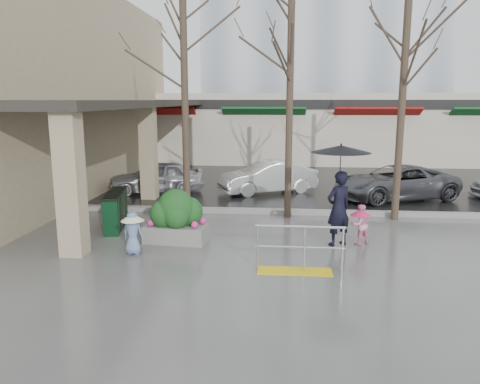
# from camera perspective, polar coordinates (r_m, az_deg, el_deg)

# --- Properties ---
(ground) EXTENTS (120.00, 120.00, 0.00)m
(ground) POSITION_cam_1_polar(r_m,az_deg,el_deg) (11.43, -0.07, -7.34)
(ground) COLOR #51514F
(ground) RESTS_ON ground
(street_asphalt) EXTENTS (120.00, 36.00, 0.01)m
(street_asphalt) POSITION_cam_1_polar(r_m,az_deg,el_deg) (33.01, 3.34, 4.82)
(street_asphalt) COLOR black
(street_asphalt) RESTS_ON ground
(curb) EXTENTS (120.00, 0.30, 0.15)m
(curb) POSITION_cam_1_polar(r_m,az_deg,el_deg) (15.25, 1.26, -2.32)
(curb) COLOR gray
(curb) RESTS_ON ground
(near_building) EXTENTS (6.00, 18.00, 8.00)m
(near_building) POSITION_cam_1_polar(r_m,az_deg,el_deg) (21.28, -23.36, 11.26)
(near_building) COLOR tan
(near_building) RESTS_ON ground
(canopy_slab) EXTENTS (2.80, 18.00, 0.25)m
(canopy_slab) POSITION_cam_1_polar(r_m,az_deg,el_deg) (19.67, -12.24, 10.89)
(canopy_slab) COLOR #2D2823
(canopy_slab) RESTS_ON pillar_front
(pillar_front) EXTENTS (0.55, 0.55, 3.50)m
(pillar_front) POSITION_cam_1_polar(r_m,az_deg,el_deg) (11.55, -19.98, 1.12)
(pillar_front) COLOR tan
(pillar_front) RESTS_ON ground
(pillar_back) EXTENTS (0.55, 0.55, 3.50)m
(pillar_back) POSITION_cam_1_polar(r_m,az_deg,el_deg) (17.59, -11.09, 4.81)
(pillar_back) COLOR tan
(pillar_back) RESTS_ON ground
(storefront_row) EXTENTS (34.00, 6.74, 4.00)m
(storefront_row) POSITION_cam_1_polar(r_m,az_deg,el_deg) (28.83, 7.16, 7.84)
(storefront_row) COLOR beige
(storefront_row) RESTS_ON ground
(handrail) EXTENTS (1.90, 0.50, 1.03)m
(handrail) POSITION_cam_1_polar(r_m,az_deg,el_deg) (10.14, 7.06, -7.63)
(handrail) COLOR yellow
(handrail) RESTS_ON ground
(tree_west) EXTENTS (3.20, 3.20, 6.80)m
(tree_west) POSITION_cam_1_polar(r_m,az_deg,el_deg) (14.78, -6.86, 16.73)
(tree_west) COLOR #382B21
(tree_west) RESTS_ON ground
(tree_midwest) EXTENTS (3.20, 3.20, 7.00)m
(tree_midwest) POSITION_cam_1_polar(r_m,az_deg,el_deg) (14.49, 6.21, 17.45)
(tree_midwest) COLOR #382B21
(tree_midwest) RESTS_ON ground
(tree_mideast) EXTENTS (3.20, 3.20, 6.50)m
(tree_mideast) POSITION_cam_1_polar(r_m,az_deg,el_deg) (14.88, 19.47, 15.29)
(tree_mideast) COLOR #382B21
(tree_mideast) RESTS_ON ground
(woman) EXTENTS (1.49, 1.49, 2.59)m
(woman) POSITION_cam_1_polar(r_m,az_deg,el_deg) (11.87, 12.03, 0.83)
(woman) COLOR black
(woman) RESTS_ON ground
(child_pink) EXTENTS (0.63, 0.57, 1.04)m
(child_pink) POSITION_cam_1_polar(r_m,az_deg,el_deg) (12.28, 14.43, -3.56)
(child_pink) COLOR #FE9BC1
(child_pink) RESTS_ON ground
(child_blue) EXTENTS (0.56, 0.56, 1.04)m
(child_blue) POSITION_cam_1_polar(r_m,az_deg,el_deg) (11.42, -12.93, -4.44)
(child_blue) COLOR #6681B5
(child_blue) RESTS_ON ground
(planter) EXTENTS (1.67, 0.99, 1.39)m
(planter) POSITION_cam_1_polar(r_m,az_deg,el_deg) (12.20, -7.76, -3.01)
(planter) COLOR gray
(planter) RESTS_ON ground
(news_boxes) EXTENTS (0.76, 1.93, 1.05)m
(news_boxes) POSITION_cam_1_polar(r_m,az_deg,el_deg) (13.87, -14.91, -2.15)
(news_boxes) COLOR #0B3319
(news_boxes) RESTS_ON ground
(car_a) EXTENTS (3.96, 2.43, 1.26)m
(car_a) POSITION_cam_1_polar(r_m,az_deg,el_deg) (18.86, -10.15, 1.82)
(car_a) COLOR #A5A5A9
(car_a) RESTS_ON ground
(car_b) EXTENTS (4.03, 2.85, 1.26)m
(car_b) POSITION_cam_1_polar(r_m,az_deg,el_deg) (18.55, 3.43, 1.82)
(car_b) COLOR white
(car_b) RESTS_ON ground
(car_c) EXTENTS (4.97, 3.49, 1.26)m
(car_c) POSITION_cam_1_polar(r_m,az_deg,el_deg) (18.23, 18.46, 1.10)
(car_c) COLOR #505257
(car_c) RESTS_ON ground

